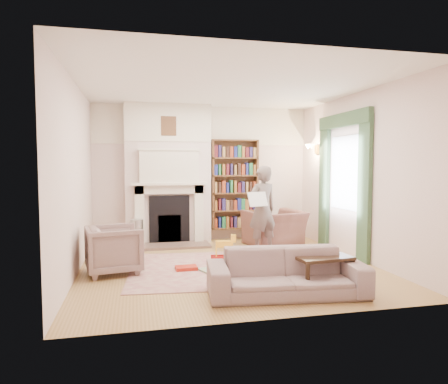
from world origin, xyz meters
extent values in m
plane|color=olive|center=(0.00, 0.00, 0.00)|extent=(4.50, 4.50, 0.00)
plane|color=white|center=(0.00, 0.00, 2.80)|extent=(4.50, 4.50, 0.00)
plane|color=silver|center=(0.00, 2.25, 1.40)|extent=(4.50, 0.00, 4.50)
plane|color=silver|center=(0.00, -2.25, 1.40)|extent=(4.50, 0.00, 4.50)
plane|color=silver|center=(-2.25, 0.00, 1.40)|extent=(0.00, 4.50, 4.50)
plane|color=silver|center=(2.25, 0.00, 1.40)|extent=(0.00, 4.50, 4.50)
cube|color=silver|center=(-0.75, 2.08, 1.40)|extent=(1.70, 0.35, 2.80)
cube|color=silver|center=(-0.75, 1.79, 1.22)|extent=(1.47, 0.24, 0.05)
cube|color=black|center=(-0.75, 1.88, 0.50)|extent=(0.80, 0.06, 0.96)
cube|color=silver|center=(-0.75, 1.81, 1.55)|extent=(1.15, 0.18, 0.62)
cube|color=brown|center=(0.65, 2.12, 1.18)|extent=(1.00, 0.24, 1.85)
cube|color=silver|center=(2.23, 0.40, 1.45)|extent=(0.02, 0.90, 1.30)
cube|color=#2D452C|center=(2.20, -0.30, 1.20)|extent=(0.07, 0.32, 2.40)
cube|color=#2D452C|center=(2.20, 1.10, 1.20)|extent=(0.07, 0.32, 2.40)
cube|color=#2D452C|center=(2.19, 0.40, 2.38)|extent=(0.09, 1.70, 0.24)
cube|color=#BDB08F|center=(-0.06, -0.18, 0.01)|extent=(3.10, 2.50, 0.01)
imported|color=#552E2D|center=(1.26, 1.34, 0.34)|extent=(1.22, 1.12, 0.68)
imported|color=gray|center=(-1.73, -0.06, 0.35)|extent=(0.90, 0.88, 0.70)
imported|color=gray|center=(0.38, -1.55, 0.28)|extent=(1.99, 0.96, 0.56)
imported|color=#5C4E4A|center=(0.81, 0.74, 0.79)|extent=(0.66, 0.52, 1.57)
cube|color=silver|center=(0.66, 0.54, 0.99)|extent=(0.38, 0.21, 0.25)
cylinder|color=#B5B8BD|center=(-1.39, 1.67, 0.28)|extent=(0.26, 0.26, 0.55)
cube|color=#F0D454|center=(-0.29, -0.33, 0.03)|extent=(0.46, 0.46, 0.03)
cube|color=#A92213|center=(-0.68, -0.15, 0.04)|extent=(0.33, 0.23, 0.05)
cube|color=red|center=(0.48, -0.48, 0.02)|extent=(0.30, 0.28, 0.02)
cube|color=red|center=(0.18, -0.48, 0.02)|extent=(0.30, 0.28, 0.02)
camera|label=1|loc=(-1.42, -6.06, 1.60)|focal=32.00mm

